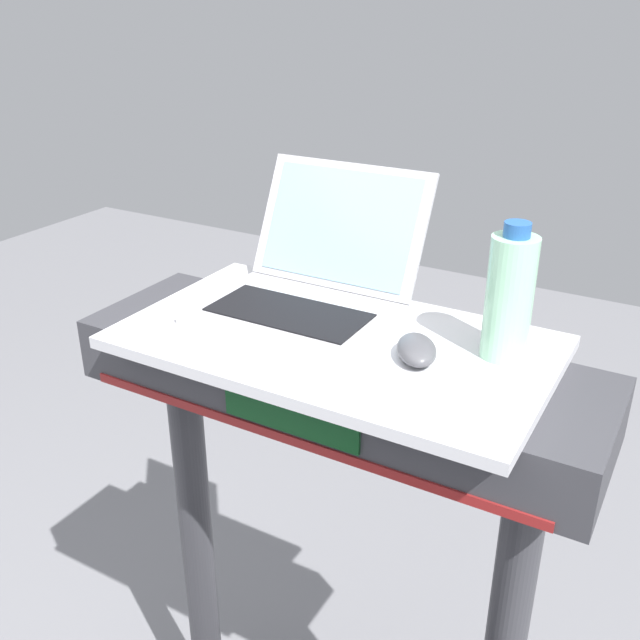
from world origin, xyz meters
TOP-DOWN VIEW (x-y plane):
  - desk_board at (0.00, 0.70)m, footprint 0.70×0.41m
  - laptop at (-0.09, 0.78)m, footprint 0.33×0.34m
  - computer_mouse at (0.15, 0.69)m, footprint 0.10×0.12m
  - water_bottle at (0.26, 0.77)m, footprint 0.07×0.07m

SIDE VIEW (x-z plane):
  - desk_board at x=0.00m, z-range 1.14..1.16m
  - computer_mouse at x=0.15m, z-range 1.16..1.19m
  - laptop at x=-0.09m, z-range 1.09..1.32m
  - water_bottle at x=0.26m, z-range 1.15..1.37m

